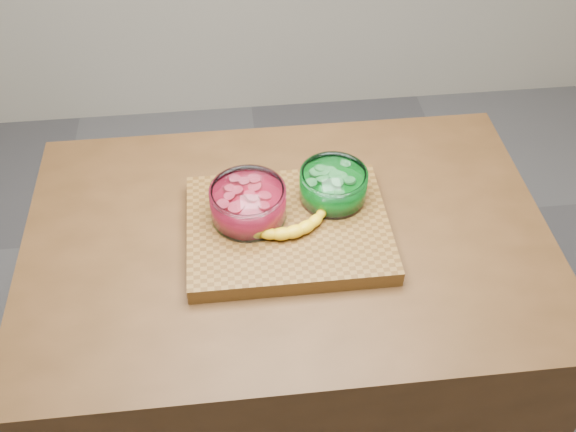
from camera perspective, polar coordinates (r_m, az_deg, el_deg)
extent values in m
plane|color=#5D5D62|center=(2.21, 0.00, -17.78)|extent=(3.50, 3.50, 0.00)
cube|color=#4B2E16|center=(1.82, 0.00, -11.37)|extent=(1.20, 0.80, 0.90)
cube|color=brown|center=(1.44, 0.00, -1.11)|extent=(0.45, 0.35, 0.04)
cylinder|color=white|center=(1.42, -3.56, 1.15)|extent=(0.17, 0.17, 0.08)
cylinder|color=red|center=(1.43, -3.54, 0.81)|extent=(0.15, 0.15, 0.05)
cylinder|color=#FF5069|center=(1.41, -3.59, 1.73)|extent=(0.14, 0.14, 0.02)
cylinder|color=white|center=(1.47, 4.04, 2.75)|extent=(0.15, 0.15, 0.07)
cylinder|color=#09811B|center=(1.48, 4.02, 2.46)|extent=(0.13, 0.13, 0.04)
cylinder|color=#5DC762|center=(1.46, 4.08, 3.31)|extent=(0.13, 0.13, 0.02)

